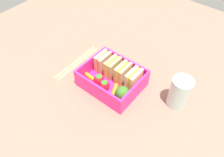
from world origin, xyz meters
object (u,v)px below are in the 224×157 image
object	(u,v)px
carrot_stick_far_left	(114,91)
drinking_glass	(179,92)
sandwich_left	(103,62)
strawberry_left	(99,79)
chopstick_pair	(76,63)
sandwich_center_left	(113,67)
sandwich_center	(123,73)
carrot_stick_left	(89,76)
strawberry_far_left	(104,85)
sandwich_center_right	(134,79)
broccoli_floret	(123,93)

from	to	relation	value
carrot_stick_far_left	drinking_glass	bearing A→B (deg)	30.59
sandwich_left	carrot_stick_far_left	distance (cm)	10.42
strawberry_left	drinking_glass	distance (cm)	22.21
chopstick_pair	strawberry_left	bearing A→B (deg)	-10.73
sandwich_center_left	drinking_glass	bearing A→B (deg)	9.38
strawberry_left	drinking_glass	size ratio (longest dim) A/B	0.39
sandwich_center	drinking_glass	world-z (taller)	drinking_glass
carrot_stick_left	strawberry_far_left	bearing A→B (deg)	-4.22
sandwich_left	strawberry_far_left	distance (cm)	8.27
sandwich_center_right	broccoli_floret	world-z (taller)	sandwich_center_right
chopstick_pair	sandwich_left	bearing A→B (deg)	18.61
strawberry_far_left	carrot_stick_far_left	xyz separation A→B (cm)	(3.10, 0.55, -0.86)
sandwich_left	strawberry_far_left	bearing A→B (deg)	-47.58
sandwich_center	strawberry_far_left	xyz separation A→B (cm)	(-1.92, -6.03, -1.23)
carrot_stick_left	drinking_glass	size ratio (longest dim) A/B	0.44
strawberry_far_left	carrot_stick_far_left	world-z (taller)	strawberry_far_left
sandwich_left	strawberry_left	world-z (taller)	sandwich_left
carrot_stick_far_left	broccoli_floret	world-z (taller)	broccoli_floret
strawberry_left	carrot_stick_far_left	xyz separation A→B (cm)	(5.63, -0.12, -0.91)
strawberry_far_left	broccoli_floret	size ratio (longest dim) A/B	0.72
broccoli_floret	chopstick_pair	bearing A→B (deg)	172.32
carrot_stick_left	chopstick_pair	world-z (taller)	carrot_stick_left
sandwich_center	sandwich_center_right	xyz separation A→B (cm)	(3.72, 0.00, 0.00)
strawberry_left	sandwich_center_right	bearing A→B (deg)	33.28
sandwich_left	chopstick_pair	distance (cm)	10.28
carrot_stick_left	sandwich_center	bearing A→B (deg)	34.79
chopstick_pair	drinking_glass	world-z (taller)	drinking_glass
sandwich_center_right	strawberry_far_left	distance (cm)	8.35
sandwich_center_left	sandwich_center_right	bearing A→B (deg)	0.00
sandwich_center_right	carrot_stick_far_left	distance (cm)	6.39
strawberry_far_left	broccoli_floret	distance (cm)	6.35
sandwich_center_left	strawberry_far_left	xyz separation A→B (cm)	(1.80, -6.03, -1.23)
sandwich_center_left	strawberry_left	size ratio (longest dim) A/B	1.55
sandwich_center	strawberry_left	world-z (taller)	sandwich_center
carrot_stick_left	drinking_glass	xyz separation A→B (cm)	(23.98, 8.83, 2.79)
sandwich_left	drinking_glass	xyz separation A→B (cm)	(23.38, 3.25, 0.62)
broccoli_floret	chopstick_pair	size ratio (longest dim) A/B	0.26
sandwich_center_left	drinking_glass	world-z (taller)	drinking_glass
broccoli_floret	sandwich_center	bearing A→B (deg)	126.26
sandwich_center_left	strawberry_far_left	size ratio (longest dim) A/B	1.60
carrot_stick_far_left	broccoli_floret	size ratio (longest dim) A/B	1.02
drinking_glass	carrot_stick_far_left	bearing A→B (deg)	-149.41
strawberry_far_left	chopstick_pair	world-z (taller)	strawberry_far_left
chopstick_pair	sandwich_center_left	bearing A→B (deg)	13.45
drinking_glass	strawberry_far_left	bearing A→B (deg)	-152.55
drinking_glass	sandwich_center_right	bearing A→B (deg)	-165.14
sandwich_center_right	drinking_glass	size ratio (longest dim) A/B	0.61
sandwich_center_left	drinking_glass	xyz separation A→B (cm)	(19.66, 3.25, 0.62)
sandwich_left	chopstick_pair	bearing A→B (deg)	-161.39
sandwich_left	drinking_glass	world-z (taller)	drinking_glass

